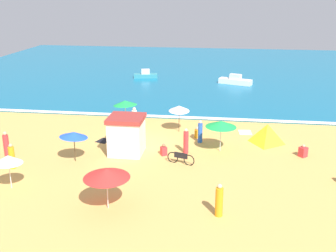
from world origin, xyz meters
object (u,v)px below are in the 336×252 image
object	(u,v)px
beachgoer_2	(200,132)
small_boat_0	(146,75)
beachgoer_6	(197,133)
beach_umbrella_5	(106,173)
beach_umbrella_4	(221,124)
beach_umbrella_0	(179,108)
beach_umbrella_2	(125,103)
beachgoer_0	(186,142)
beachgoer_1	(12,157)
beachgoer_9	(219,201)
parked_bicycle	(181,158)
beach_umbrella_3	(8,159)
beachgoer_5	(6,144)
beachgoer_7	(134,120)
small_boat_1	(235,81)
beachgoer_4	(303,152)
beachgoer_8	(164,150)
beach_tent	(267,133)
beach_umbrella_6	(74,135)
lifeguard_cabana	(127,135)

from	to	relation	value
beachgoer_2	small_boat_0	distance (m)	22.80
beachgoer_2	beachgoer_6	size ratio (longest dim) A/B	1.97
beachgoer_2	beach_umbrella_5	bearing A→B (deg)	-111.20
beach_umbrella_4	beachgoer_6	xyz separation A→B (m)	(-1.72, 2.47, -1.55)
beach_umbrella_0	beach_umbrella_2	world-z (taller)	beach_umbrella_0
beach_umbrella_5	beachgoer_0	bearing A→B (deg)	68.49
beach_umbrella_5	beachgoer_1	world-z (taller)	beach_umbrella_5
beachgoer_2	beachgoer_9	xyz separation A→B (m)	(1.56, -9.98, 0.01)
parked_bicycle	beachgoer_9	size ratio (longest dim) A/B	1.06
beach_umbrella_3	beachgoer_2	xyz separation A→B (m)	(9.71, 8.62, -0.93)
beachgoer_5	beachgoer_9	xyz separation A→B (m)	(13.87, -5.78, 0.00)
beachgoer_7	beachgoer_6	bearing A→B (deg)	-10.81
small_boat_1	beachgoer_4	bearing A→B (deg)	-79.02
beachgoer_2	beachgoer_8	world-z (taller)	beachgoer_2
beachgoer_0	beachgoer_8	size ratio (longest dim) A/B	2.13
parked_bicycle	beachgoer_1	xyz separation A→B (m)	(-10.02, -2.08, 0.35)
beachgoer_2	beachgoer_7	bearing A→B (deg)	159.71
beachgoer_6	small_boat_0	world-z (taller)	small_boat_0
parked_bicycle	beachgoer_4	world-z (taller)	beachgoer_4
beachgoer_0	beachgoer_5	distance (m)	11.70
beach_umbrella_2	small_boat_1	world-z (taller)	beach_umbrella_2
beachgoer_0	beachgoer_5	xyz separation A→B (m)	(-11.52, -2.03, -0.04)
parked_bicycle	small_boat_0	xyz separation A→B (m)	(-7.10, 25.34, 0.06)
beachgoer_9	beach_umbrella_3	bearing A→B (deg)	173.12
beach_tent	beachgoer_5	size ratio (longest dim) A/B	1.49
beachgoer_5	beachgoer_4	bearing A→B (deg)	7.32
beach_umbrella_2	beach_umbrella_3	bearing A→B (deg)	-106.28
parked_bicycle	small_boat_1	xyz separation A→B (m)	(3.64, 23.25, 0.10)
beach_umbrella_4	beachgoer_7	distance (m)	7.49
beachgoer_1	beachgoer_9	world-z (taller)	beachgoer_9
beachgoer_1	beachgoer_8	size ratio (longest dim) A/B	1.97
parked_bicycle	beachgoer_9	distance (m)	6.49
beach_umbrella_5	beachgoer_1	distance (m)	8.17
beach_umbrella_3	beachgoer_0	distance (m)	11.04
beach_umbrella_6	lifeguard_cabana	bearing A→B (deg)	32.20
beach_umbrella_6	beachgoer_7	size ratio (longest dim) A/B	1.31
lifeguard_cabana	beachgoer_7	distance (m)	4.63
beachgoer_5	small_boat_0	bearing A→B (deg)	80.48
beach_umbrella_6	parked_bicycle	world-z (taller)	beach_umbrella_6
beach_umbrella_5	beachgoer_2	distance (m)	10.81
beachgoer_5	beachgoer_9	bearing A→B (deg)	-22.62
beachgoer_9	small_boat_1	xyz separation A→B (m)	(1.15, 29.23, -0.29)
beach_umbrella_2	beachgoer_8	distance (m)	7.46
beach_umbrella_5	beachgoer_1	bearing A→B (deg)	150.85
lifeguard_cabana	beachgoer_4	xyz separation A→B (m)	(11.44, 0.94, -0.93)
parked_bicycle	small_boat_0	distance (m)	26.31
beachgoer_4	beachgoer_6	distance (m)	7.56
beachgoer_2	beachgoer_5	xyz separation A→B (m)	(-12.31, -4.20, 0.00)
beach_umbrella_6	parked_bicycle	distance (m)	6.79
beachgoer_7	small_boat_1	distance (m)	19.04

